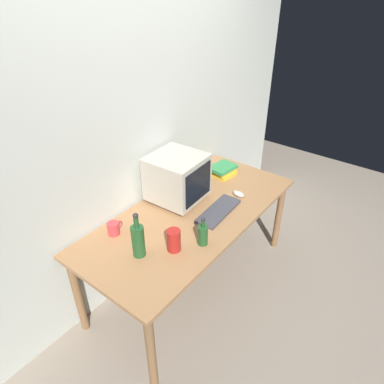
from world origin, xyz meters
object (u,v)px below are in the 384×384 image
Objects in this scene: crt_monitor at (177,178)px; book_stack at (223,170)px; bottle_tall at (138,240)px; mug at (114,228)px; computer_mouse at (238,194)px; metal_canister at (174,240)px; keyboard at (219,211)px; bottle_short at (203,234)px.

crt_monitor is 1.69× the size of book_stack.
mug is at bearing 81.62° from bottle_tall.
bottle_tall is (-0.96, 0.14, 0.10)m from computer_mouse.
keyboard is at bearing -0.10° from metal_canister.
bottle_short is 0.93m from book_stack.
bottle_short is at bearing -123.17° from crt_monitor.
crt_monitor is at bearing 37.38° from metal_canister.
keyboard is at bearing -81.97° from crt_monitor.
bottle_short is at bearing -35.67° from metal_canister.
keyboard is 0.70m from bottle_tall.
computer_mouse is 0.67× the size of metal_canister.
crt_monitor is at bearing 18.44° from bottle_tall.
computer_mouse is at bearing -125.85° from book_stack.
bottle_tall is at bearing 142.06° from bottle_short.
crt_monitor reaches higher than computer_mouse.
metal_canister is (0.17, -0.14, -0.04)m from bottle_tall.
metal_canister reaches higher than book_stack.
crt_monitor is 0.40m from keyboard.
metal_canister reaches higher than computer_mouse.
mug is (-1.12, 0.14, -0.00)m from book_stack.
mug is (-0.64, 0.42, 0.03)m from keyboard.
computer_mouse is at bearing -8.26° from bottle_tall.
bottle_tall is 1.18m from book_stack.
computer_mouse is 0.35m from book_stack.
bottle_tall reaches higher than bottle_short.
metal_canister is (0.13, -0.42, 0.03)m from mug.
mug is at bearing 117.93° from bottle_short.
bottle_short is 0.61m from mug.
bottle_tall is 0.41m from bottle_short.
computer_mouse is 0.98m from bottle_tall.
bottle_short is 0.87× the size of book_stack.
mug reaches higher than computer_mouse.
computer_mouse is at bearing -46.32° from crt_monitor.
bottle_short is 0.19m from metal_canister.
mug reaches higher than keyboard.
bottle_tall is 1.52× the size of bottle_short.
crt_monitor is 0.97× the size of keyboard.
bottle_tall is 2.66× the size of mug.
metal_canister is (-0.79, -0.00, 0.06)m from computer_mouse.
book_stack is at bearing -7.18° from crt_monitor.
computer_mouse is 1.01m from mug.
crt_monitor is at bearing 94.51° from keyboard.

